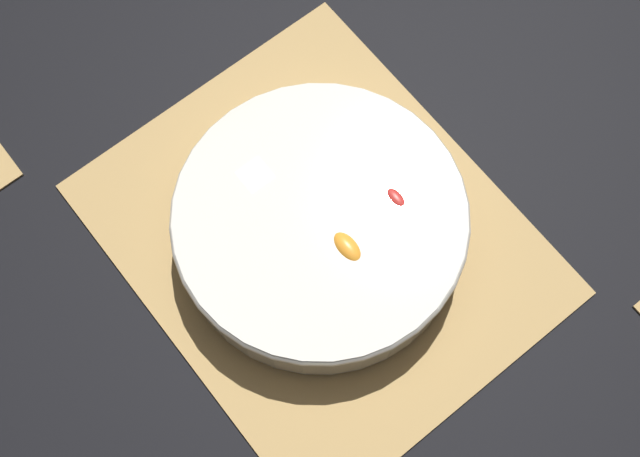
% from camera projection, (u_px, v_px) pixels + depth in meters
% --- Properties ---
extents(ground_plane, '(6.00, 6.00, 0.00)m').
position_uv_depth(ground_plane, '(320.00, 239.00, 0.87)').
color(ground_plane, black).
extents(bamboo_mat_center, '(0.41, 0.34, 0.01)m').
position_uv_depth(bamboo_mat_center, '(320.00, 238.00, 0.86)').
color(bamboo_mat_center, '#A8844C').
rests_on(bamboo_mat_center, ground_plane).
extents(fruit_salad_bowl, '(0.27, 0.27, 0.07)m').
position_uv_depth(fruit_salad_bowl, '(320.00, 224.00, 0.83)').
color(fruit_salad_bowl, silver).
rests_on(fruit_salad_bowl, bamboo_mat_center).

